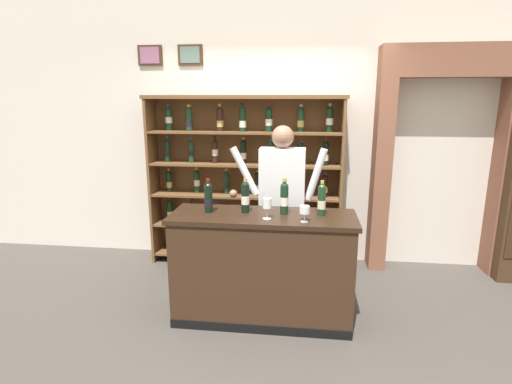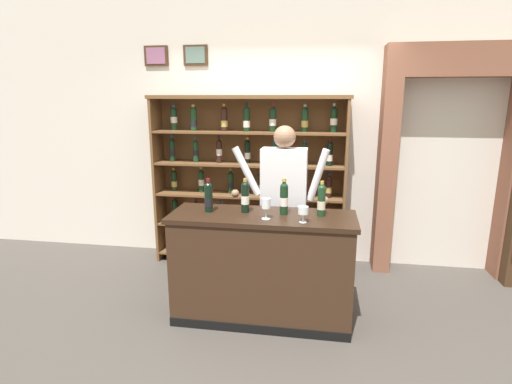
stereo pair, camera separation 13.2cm
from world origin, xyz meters
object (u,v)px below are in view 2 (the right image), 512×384
at_px(tasting_bottle_super_tuscan, 209,197).
at_px(tasting_bottle_chianti, 321,200).
at_px(wine_shelf, 249,175).
at_px(tasting_bottle_prosecco, 245,196).
at_px(wine_glass_left, 303,211).
at_px(wine_glass_spare, 266,205).
at_px(tasting_counter, 262,268).
at_px(shopkeeper, 284,191).
at_px(tasting_bottle_riserva, 284,198).

height_order(tasting_bottle_super_tuscan, tasting_bottle_chianti, tasting_bottle_chianti).
xyz_separation_m(wine_shelf, tasting_bottle_prosecco, (0.19, -1.20, 0.05)).
bearing_deg(wine_glass_left, wine_glass_spare, 172.38).
height_order(wine_shelf, tasting_bottle_super_tuscan, wine_shelf).
bearing_deg(tasting_counter, tasting_bottle_chianti, 5.30).
height_order(tasting_bottle_prosecco, tasting_bottle_chianti, same).
bearing_deg(shopkeeper, tasting_bottle_prosecco, -119.19).
bearing_deg(tasting_counter, tasting_bottle_super_tuscan, 177.33).
xyz_separation_m(shopkeeper, wine_glass_left, (0.22, -0.72, 0.02)).
distance_m(tasting_counter, tasting_bottle_prosecco, 0.64).
bearing_deg(tasting_bottle_prosecco, wine_glass_spare, -39.90).
height_order(tasting_bottle_prosecco, wine_glass_spare, tasting_bottle_prosecco).
xyz_separation_m(tasting_counter, wine_glass_left, (0.35, -0.16, 0.58)).
height_order(tasting_counter, tasting_bottle_prosecco, tasting_bottle_prosecco).
xyz_separation_m(tasting_counter, tasting_bottle_chianti, (0.49, 0.05, 0.62)).
xyz_separation_m(shopkeeper, tasting_bottle_chianti, (0.36, -0.52, 0.06)).
relative_size(tasting_counter, tasting_bottle_prosecco, 5.30).
relative_size(tasting_bottle_super_tuscan, tasting_bottle_riserva, 0.95).
distance_m(wine_shelf, tasting_bottle_chianti, 1.47).
bearing_deg(tasting_bottle_riserva, wine_glass_left, -49.84).
bearing_deg(tasting_bottle_chianti, wine_glass_spare, -159.74).
xyz_separation_m(wine_shelf, tasting_counter, (0.34, -1.25, -0.58)).
bearing_deg(wine_shelf, tasting_bottle_super_tuscan, -96.05).
bearing_deg(tasting_bottle_super_tuscan, wine_glass_spare, -15.09).
relative_size(tasting_counter, tasting_bottle_riserva, 5.07).
bearing_deg(shopkeeper, wine_shelf, 124.19).
height_order(wine_shelf, tasting_bottle_riserva, wine_shelf).
xyz_separation_m(tasting_bottle_super_tuscan, tasting_bottle_chianti, (0.97, 0.02, 0.01)).
bearing_deg(tasting_bottle_riserva, shopkeeper, 95.63).
distance_m(wine_shelf, tasting_bottle_super_tuscan, 1.24).
xyz_separation_m(tasting_bottle_prosecco, tasting_bottle_chianti, (0.65, -0.01, -0.00)).
bearing_deg(wine_shelf, tasting_bottle_prosecco, -81.18).
xyz_separation_m(tasting_counter, tasting_bottle_riserva, (0.18, 0.05, 0.63)).
bearing_deg(shopkeeper, wine_glass_spare, -96.69).
height_order(tasting_counter, tasting_bottle_chianti, tasting_bottle_chianti).
bearing_deg(tasting_bottle_chianti, wine_glass_left, -124.57).
relative_size(shopkeeper, tasting_bottle_chianti, 5.61).
bearing_deg(wine_glass_spare, wine_shelf, 105.90).
xyz_separation_m(tasting_bottle_super_tuscan, tasting_bottle_riserva, (0.65, 0.02, 0.01)).
distance_m(shopkeeper, tasting_bottle_super_tuscan, 0.81).
xyz_separation_m(shopkeeper, tasting_bottle_prosecco, (-0.28, -0.51, 0.06)).
distance_m(tasting_bottle_riserva, wine_glass_spare, 0.21).
xyz_separation_m(tasting_bottle_prosecco, wine_glass_spare, (0.20, -0.17, -0.02)).
height_order(tasting_bottle_riserva, tasting_bottle_chianti, tasting_bottle_riserva).
distance_m(tasting_bottle_super_tuscan, tasting_bottle_prosecco, 0.32).
height_order(shopkeeper, wine_glass_spare, shopkeeper).
height_order(tasting_bottle_riserva, wine_glass_spare, tasting_bottle_riserva).
height_order(tasting_bottle_super_tuscan, tasting_bottle_riserva, tasting_bottle_riserva).
bearing_deg(wine_shelf, tasting_counter, -74.66).
bearing_deg(tasting_counter, tasting_bottle_riserva, 14.40).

